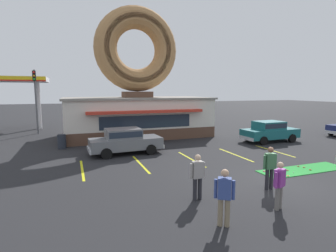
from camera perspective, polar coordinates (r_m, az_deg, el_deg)
ground_plane at (r=12.26m, az=22.68°, el=-11.60°), size 160.00×160.00×0.00m
donut_shop_building at (r=22.98m, az=-6.71°, el=7.16°), size 12.30×6.75×10.96m
putting_mat at (r=14.86m, az=27.30°, el=-8.45°), size 4.75×1.31×0.03m
mini_donut_near_left at (r=14.32m, az=24.54°, el=-8.74°), size 0.13×0.13×0.04m
mini_donut_near_right at (r=13.72m, az=20.20°, el=-9.21°), size 0.13×0.13×0.04m
mini_donut_mid_left at (r=15.27m, az=26.49°, el=-7.85°), size 0.13×0.13×0.04m
mini_donut_mid_centre at (r=14.89m, az=28.56°, el=-8.36°), size 0.13×0.13×0.04m
mini_donut_mid_right at (r=15.21m, az=27.49°, el=-7.97°), size 0.13×0.13×0.04m
mini_donut_far_left at (r=13.43m, az=24.66°, el=-9.81°), size 0.13×0.13×0.04m
golf_ball at (r=14.06m, az=25.67°, el=-9.09°), size 0.04×0.04×0.04m
putting_flag_pin at (r=16.35m, az=32.74°, el=-5.87°), size 0.13×0.01×0.55m
car_grey at (r=16.58m, az=-9.36°, el=-3.03°), size 4.63×2.13×1.60m
car_teal at (r=21.70m, az=21.22°, el=-0.94°), size 4.58×2.03×1.60m
pedestrian_blue_sweater_man at (r=9.59m, az=6.45°, el=-10.54°), size 0.60×0.25×1.68m
pedestrian_hooded_kid at (r=7.95m, az=12.16°, el=-14.43°), size 0.51×0.41×1.71m
pedestrian_leather_jacket_man at (r=11.27m, az=21.29°, el=-8.09°), size 0.59×0.27×1.73m
pedestrian_clipboard_woman at (r=9.58m, az=23.09°, el=-11.41°), size 0.56×0.37×1.61m
trash_bin at (r=19.29m, az=-22.11°, el=-3.12°), size 0.57×0.57×0.97m
traffic_light_pole at (r=26.68m, az=-26.90°, el=6.39°), size 0.28×0.47×5.80m
parking_stripe_far_left at (r=13.95m, az=-18.17°, el=-9.04°), size 0.12×3.60×0.01m
parking_stripe_left at (r=14.35m, az=-5.99°, el=-8.22°), size 0.12×3.60×0.01m
parking_stripe_mid_left at (r=15.33m, az=5.02°, el=-7.17°), size 0.12×3.60×0.01m
parking_stripe_centre at (r=16.80m, az=14.36°, el=-6.06°), size 0.12×3.60×0.01m
parking_stripe_mid_right at (r=18.64m, az=22.01°, el=-5.03°), size 0.12×3.60×0.01m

